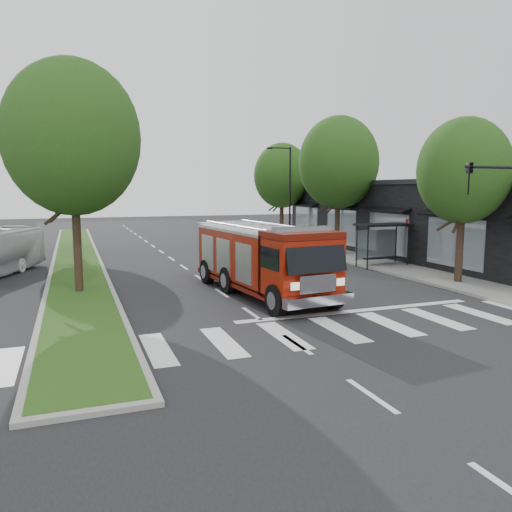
# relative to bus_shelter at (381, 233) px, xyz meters

# --- Properties ---
(ground) EXTENTS (140.00, 140.00, 0.00)m
(ground) POSITION_rel_bus_shelter_xyz_m (-11.20, -8.15, -2.04)
(ground) COLOR black
(ground) RESTS_ON ground
(sidewalk_right) EXTENTS (5.00, 80.00, 0.15)m
(sidewalk_right) POSITION_rel_bus_shelter_xyz_m (1.30, 1.85, -1.96)
(sidewalk_right) COLOR gray
(sidewalk_right) RESTS_ON ground
(median) EXTENTS (3.00, 50.00, 0.15)m
(median) POSITION_rel_bus_shelter_xyz_m (-17.20, 9.85, -1.96)
(median) COLOR gray
(median) RESTS_ON ground
(storefront_row) EXTENTS (8.00, 30.00, 5.00)m
(storefront_row) POSITION_rel_bus_shelter_xyz_m (5.80, 1.85, 0.46)
(storefront_row) COLOR black
(storefront_row) RESTS_ON ground
(bus_shelter) EXTENTS (3.20, 1.60, 2.61)m
(bus_shelter) POSITION_rel_bus_shelter_xyz_m (0.00, 0.00, 0.00)
(bus_shelter) COLOR black
(bus_shelter) RESTS_ON ground
(tree_right_near) EXTENTS (4.40, 4.40, 8.05)m
(tree_right_near) POSITION_rel_bus_shelter_xyz_m (0.30, -6.15, 3.47)
(tree_right_near) COLOR black
(tree_right_near) RESTS_ON ground
(tree_right_mid) EXTENTS (5.60, 5.60, 9.72)m
(tree_right_mid) POSITION_rel_bus_shelter_xyz_m (0.30, 5.85, 4.45)
(tree_right_mid) COLOR black
(tree_right_mid) RESTS_ON ground
(tree_right_far) EXTENTS (5.00, 5.00, 8.73)m
(tree_right_far) POSITION_rel_bus_shelter_xyz_m (0.30, 15.85, 3.80)
(tree_right_far) COLOR black
(tree_right_far) RESTS_ON ground
(tree_median_near) EXTENTS (5.80, 5.80, 10.16)m
(tree_median_near) POSITION_rel_bus_shelter_xyz_m (-17.20, -2.15, 4.77)
(tree_median_near) COLOR black
(tree_median_near) RESTS_ON ground
(tree_median_far) EXTENTS (5.60, 5.60, 9.72)m
(tree_median_far) POSITION_rel_bus_shelter_xyz_m (-17.20, 11.85, 4.45)
(tree_median_far) COLOR black
(tree_median_far) RESTS_ON ground
(streetlight_right_far) EXTENTS (2.11, 0.20, 8.00)m
(streetlight_right_far) POSITION_rel_bus_shelter_xyz_m (-0.85, 11.85, 2.44)
(streetlight_right_far) COLOR black
(streetlight_right_far) RESTS_ON ground
(fire_engine) EXTENTS (3.74, 9.59, 3.24)m
(fire_engine) POSITION_rel_bus_shelter_xyz_m (-9.60, -5.07, -0.48)
(fire_engine) COLOR #530D04
(fire_engine) RESTS_ON ground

